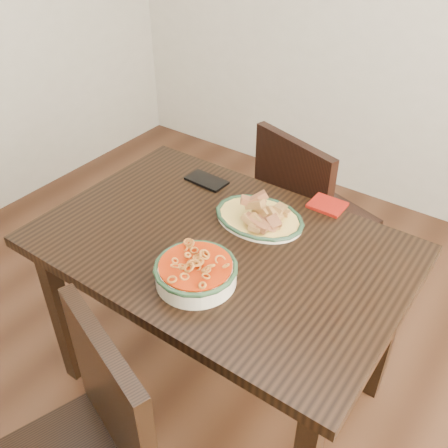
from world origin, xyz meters
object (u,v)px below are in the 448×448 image
Objects in this scene: chair_far at (306,213)px; dining_table at (221,263)px; noodle_bowl at (196,270)px; smartphone at (207,181)px; fish_plate at (260,210)px.

dining_table is at bearing 106.97° from chair_far.
chair_far is at bearing 93.44° from noodle_bowl.
dining_table is at bearing 105.09° from noodle_bowl.
dining_table is 0.40m from smartphone.
noodle_bowl is (0.05, -0.84, 0.29)m from chair_far.
fish_plate is 0.37m from noodle_bowl.
smartphone is (-0.27, 0.27, 0.10)m from dining_table.
noodle_bowl is at bearing -74.91° from dining_table.
noodle_bowl is at bearing 110.68° from chair_far.
chair_far is 3.52× the size of noodle_bowl.
noodle_bowl is (0.05, -0.20, 0.14)m from dining_table.
noodle_bowl is 1.56× the size of smartphone.
fish_plate is 1.97× the size of smartphone.
chair_far is 5.49× the size of smartphone.
noodle_bowl reaches higher than dining_table.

